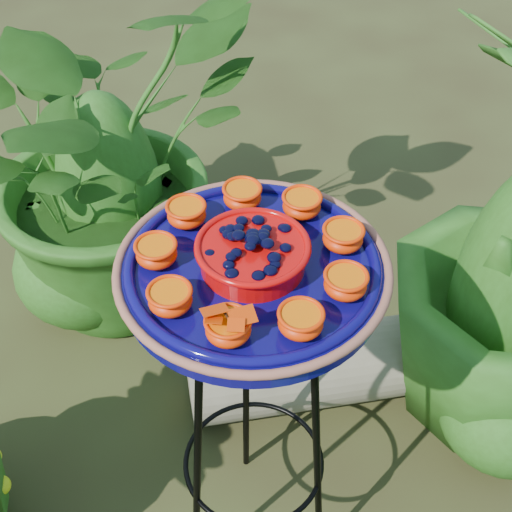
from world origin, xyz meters
name	(u,v)px	position (x,y,z in m)	size (l,w,h in m)	color
ground_plane	(232,486)	(0.00, 0.00, 0.00)	(20.00, 20.00, 0.00)	#2E2614
tripod_stand	(253,402)	(0.08, -0.08, 0.48)	(0.38, 0.38, 0.79)	black
feeder_dish	(253,266)	(0.08, -0.08, 0.83)	(0.53, 0.53, 0.09)	#0A0753
driftwood_log	(311,368)	(0.12, 0.32, 0.11)	(0.21, 0.21, 0.63)	gray
shrub_back_left	(103,150)	(-0.52, 0.58, 0.49)	(0.88, 0.76, 0.98)	#285516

